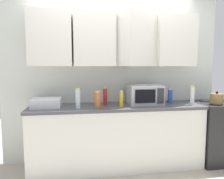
{
  "coord_description": "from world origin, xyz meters",
  "views": [
    {
      "loc": [
        -0.54,
        -3.28,
        1.45
      ],
      "look_at": [
        -0.06,
        -0.25,
        1.12
      ],
      "focal_mm": 34.75,
      "sensor_mm": 36.0,
      "label": 1
    }
  ],
  "objects": [
    {
      "name": "bottle_white_jar",
      "position": [
        1.07,
        -0.42,
        1.03
      ],
      "size": [
        0.06,
        0.06,
        0.27
      ],
      "color": "white",
      "rests_on": "counter_run"
    },
    {
      "name": "microwave",
      "position": [
        0.42,
        -0.26,
        1.04
      ],
      "size": [
        0.48,
        0.37,
        0.28
      ],
      "color": "#B7B7BC",
      "rests_on": "counter_run"
    },
    {
      "name": "stove_range",
      "position": [
        1.6,
        -0.32,
        0.45
      ],
      "size": [
        0.76,
        0.64,
        0.91
      ],
      "color": "black",
      "rests_on": "ground_plane"
    },
    {
      "name": "wall_back_with_cabinets",
      "position": [
        0.0,
        -0.07,
        1.58
      ],
      "size": [
        3.31,
        0.58,
        2.6
      ],
      "color": "silver",
      "rests_on": "ground_plane"
    },
    {
      "name": "kettle",
      "position": [
        1.43,
        -0.46,
        0.99
      ],
      "size": [
        0.18,
        0.18,
        0.18
      ],
      "color": "olive",
      "rests_on": "stove_range"
    },
    {
      "name": "bottle_clear_tall",
      "position": [
        -0.54,
        -0.45,
        1.03
      ],
      "size": [
        0.06,
        0.06,
        0.27
      ],
      "color": "silver",
      "rests_on": "counter_run"
    },
    {
      "name": "bottle_blue_cleaner",
      "position": [
        0.82,
        -0.23,
        1.0
      ],
      "size": [
        0.07,
        0.07,
        0.21
      ],
      "color": "#2D56B7",
      "rests_on": "counter_run"
    },
    {
      "name": "bottle_spice_jar",
      "position": [
        -0.29,
        -0.47,
        1.01
      ],
      "size": [
        0.08,
        0.08,
        0.23
      ],
      "color": "#BC6638",
      "rests_on": "counter_run"
    },
    {
      "name": "dish_rack",
      "position": [
        -0.96,
        -0.3,
        0.96
      ],
      "size": [
        0.38,
        0.3,
        0.12
      ],
      "primitive_type": "cube",
      "color": "silver",
      "rests_on": "counter_run"
    },
    {
      "name": "bottle_red_sauce",
      "position": [
        -0.16,
        -0.26,
        1.02
      ],
      "size": [
        0.06,
        0.06,
        0.25
      ],
      "color": "red",
      "rests_on": "counter_run"
    },
    {
      "name": "bottle_yellow_mustard",
      "position": [
        0.04,
        -0.42,
        1.01
      ],
      "size": [
        0.05,
        0.05,
        0.22
      ],
      "color": "gold",
      "rests_on": "counter_run"
    },
    {
      "name": "counter_run",
      "position": [
        0.0,
        -0.3,
        0.45
      ],
      "size": [
        2.44,
        0.63,
        0.9
      ],
      "color": "white",
      "rests_on": "ground_plane"
    }
  ]
}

